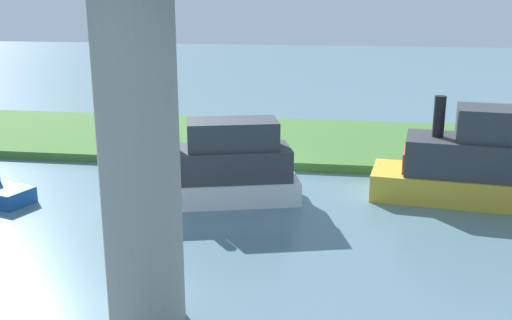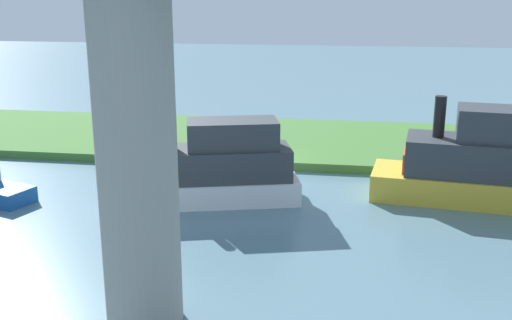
{
  "view_description": "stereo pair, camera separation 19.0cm",
  "coord_description": "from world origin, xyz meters",
  "px_view_note": "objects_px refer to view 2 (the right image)",
  "views": [
    {
      "loc": [
        -5.33,
        32.78,
        9.92
      ],
      "look_at": [
        -1.21,
        5.0,
        2.0
      ],
      "focal_mm": 42.67,
      "sensor_mm": 36.0,
      "label": 1
    },
    {
      "loc": [
        -5.52,
        32.75,
        9.92
      ],
      "look_at": [
        -1.21,
        5.0,
        2.0
      ],
      "focal_mm": 42.67,
      "sensor_mm": 36.0,
      "label": 2
    }
  ],
  "objects_px": {
    "person_on_bank": "(205,134)",
    "houseboat_blue": "(215,169)",
    "bridge_pylon": "(137,153)",
    "mooring_post": "(254,150)",
    "riverboat_paddlewheel": "(487,165)"
  },
  "relations": [
    {
      "from": "bridge_pylon",
      "to": "person_on_bank",
      "type": "height_order",
      "value": "bridge_pylon"
    },
    {
      "from": "mooring_post",
      "to": "riverboat_paddlewheel",
      "type": "relative_size",
      "value": 0.1
    },
    {
      "from": "riverboat_paddlewheel",
      "to": "mooring_post",
      "type": "bearing_deg",
      "value": -19.65
    },
    {
      "from": "person_on_bank",
      "to": "houseboat_blue",
      "type": "bearing_deg",
      "value": 106.64
    },
    {
      "from": "person_on_bank",
      "to": "houseboat_blue",
      "type": "xyz_separation_m",
      "value": [
        -2.58,
        8.64,
        0.41
      ]
    },
    {
      "from": "bridge_pylon",
      "to": "person_on_bank",
      "type": "bearing_deg",
      "value": -81.92
    },
    {
      "from": "bridge_pylon",
      "to": "riverboat_paddlewheel",
      "type": "relative_size",
      "value": 1.05
    },
    {
      "from": "bridge_pylon",
      "to": "mooring_post",
      "type": "height_order",
      "value": "bridge_pylon"
    },
    {
      "from": "person_on_bank",
      "to": "houseboat_blue",
      "type": "relative_size",
      "value": 0.16
    },
    {
      "from": "mooring_post",
      "to": "person_on_bank",
      "type": "bearing_deg",
      "value": -36.28
    },
    {
      "from": "bridge_pylon",
      "to": "person_on_bank",
      "type": "distance_m",
      "value": 20.41
    },
    {
      "from": "riverboat_paddlewheel",
      "to": "houseboat_blue",
      "type": "bearing_deg",
      "value": 8.11
    },
    {
      "from": "riverboat_paddlewheel",
      "to": "houseboat_blue",
      "type": "height_order",
      "value": "riverboat_paddlewheel"
    },
    {
      "from": "person_on_bank",
      "to": "mooring_post",
      "type": "relative_size",
      "value": 1.41
    },
    {
      "from": "person_on_bank",
      "to": "bridge_pylon",
      "type": "bearing_deg",
      "value": 98.08
    }
  ]
}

